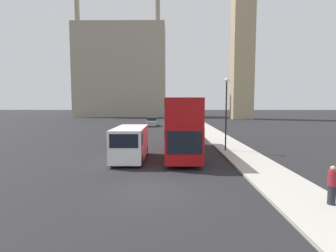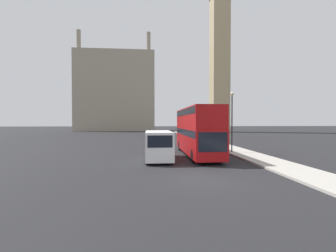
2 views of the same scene
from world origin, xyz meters
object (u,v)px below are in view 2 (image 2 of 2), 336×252
(parked_sedan, at_px, (150,134))
(red_double_decker_bus, at_px, (197,129))
(white_van, at_px, (158,145))
(street_lamp, at_px, (232,113))
(clock_tower, at_px, (220,30))

(parked_sedan, bearing_deg, red_double_decker_bus, -80.81)
(red_double_decker_bus, bearing_deg, white_van, -146.36)
(red_double_decker_bus, distance_m, street_lamp, 4.25)
(red_double_decker_bus, height_order, street_lamp, street_lamp)
(street_lamp, bearing_deg, parked_sedan, 107.75)
(clock_tower, bearing_deg, red_double_decker_bus, -110.19)
(parked_sedan, bearing_deg, clock_tower, 45.46)
(red_double_decker_bus, xyz_separation_m, white_van, (-3.76, -2.51, -1.20))
(clock_tower, xyz_separation_m, parked_sedan, (-21.98, -22.34, -31.46))
(red_double_decker_bus, bearing_deg, clock_tower, 69.81)
(red_double_decker_bus, xyz_separation_m, street_lamp, (3.83, 0.89, 1.61))
(red_double_decker_bus, bearing_deg, street_lamp, 13.08)
(red_double_decker_bus, height_order, parked_sedan, red_double_decker_bus)
(white_van, relative_size, street_lamp, 0.89)
(white_van, relative_size, parked_sedan, 1.22)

